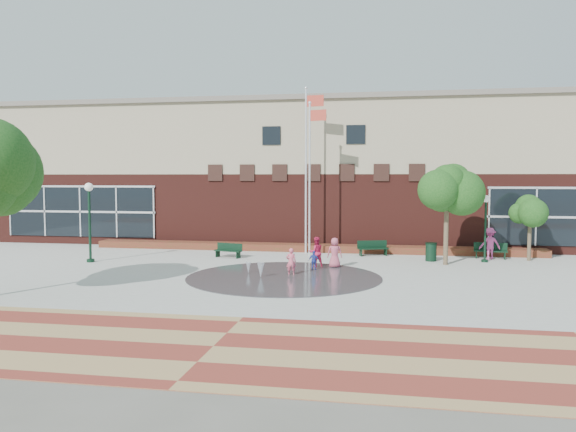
% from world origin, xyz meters
% --- Properties ---
extents(ground, '(120.00, 120.00, 0.00)m').
position_xyz_m(ground, '(0.00, 0.00, 0.00)').
color(ground, '#666056').
rests_on(ground, ground).
extents(plaza_concrete, '(46.00, 18.00, 0.01)m').
position_xyz_m(plaza_concrete, '(0.00, 4.00, 0.00)').
color(plaza_concrete, '#A8A8A0').
rests_on(plaza_concrete, ground).
extents(paver_band, '(46.00, 6.00, 0.01)m').
position_xyz_m(paver_band, '(0.00, -7.00, 0.00)').
color(paver_band, maroon).
rests_on(paver_band, ground).
extents(splash_pad, '(8.40, 8.40, 0.01)m').
position_xyz_m(splash_pad, '(0.00, 3.00, 0.00)').
color(splash_pad, '#383A3D').
rests_on(splash_pad, ground).
extents(library_building, '(44.40, 10.40, 9.20)m').
position_xyz_m(library_building, '(0.00, 17.48, 4.64)').
color(library_building, '#4F1F19').
rests_on(library_building, ground).
extents(flower_bed, '(26.00, 1.20, 0.40)m').
position_xyz_m(flower_bed, '(0.00, 11.60, 0.00)').
color(flower_bed, maroon).
rests_on(flower_bed, ground).
extents(flagpole_left, '(1.09, 0.25, 9.37)m').
position_xyz_m(flagpole_left, '(-0.12, 10.78, 5.22)').
color(flagpole_left, white).
rests_on(flagpole_left, ground).
extents(flagpole_right, '(1.01, 0.34, 8.40)m').
position_xyz_m(flagpole_right, '(0.23, 9.69, 4.69)').
color(flagpole_right, white).
rests_on(flagpole_right, ground).
extents(lamp_left, '(0.43, 0.43, 4.04)m').
position_xyz_m(lamp_left, '(-10.47, 5.57, 2.51)').
color(lamp_left, black).
rests_on(lamp_left, ground).
extents(lamp_right, '(0.36, 0.36, 3.42)m').
position_xyz_m(lamp_right, '(9.26, 9.04, 2.12)').
color(lamp_right, black).
rests_on(lamp_right, ground).
extents(bench_left, '(1.61, 0.83, 0.78)m').
position_xyz_m(bench_left, '(-4.03, 8.32, 0.25)').
color(bench_left, black).
rests_on(bench_left, ground).
extents(bench_mid, '(1.74, 0.97, 0.84)m').
position_xyz_m(bench_mid, '(3.61, 10.38, 0.27)').
color(bench_mid, black).
rests_on(bench_mid, ground).
extents(bench_right, '(1.74, 0.68, 0.85)m').
position_xyz_m(bench_right, '(9.77, 10.35, 0.27)').
color(bench_right, black).
rests_on(bench_right, ground).
extents(trash_can, '(0.59, 0.59, 0.97)m').
position_xyz_m(trash_can, '(6.60, 8.91, 0.49)').
color(trash_can, black).
rests_on(trash_can, ground).
extents(tree_mid, '(3.23, 3.23, 5.45)m').
position_xyz_m(tree_mid, '(7.21, 7.80, 3.97)').
color(tree_mid, '#4D3E2C').
rests_on(tree_mid, ground).
extents(tree_small_right, '(2.05, 2.05, 3.51)m').
position_xyz_m(tree_small_right, '(11.59, 9.93, 2.56)').
color(tree_small_right, '#4D3E2C').
rests_on(tree_small_right, ground).
extents(water_jet_a, '(0.33, 0.33, 0.64)m').
position_xyz_m(water_jet_a, '(-0.96, 2.69, 0.00)').
color(water_jet_a, white).
rests_on(water_jet_a, ground).
extents(water_jet_b, '(0.23, 0.23, 0.51)m').
position_xyz_m(water_jet_b, '(-1.73, 3.62, 0.00)').
color(water_jet_b, white).
rests_on(water_jet_b, ground).
extents(child_splash, '(0.49, 0.36, 1.21)m').
position_xyz_m(child_splash, '(0.20, 3.63, 0.60)').
color(child_splash, '#E85A73').
rests_on(child_splash, ground).
extents(adult_red, '(0.88, 0.80, 1.47)m').
position_xyz_m(adult_red, '(1.01, 5.99, 0.74)').
color(adult_red, '#C41F48').
rests_on(adult_red, ground).
extents(adult_pink, '(0.76, 0.54, 1.45)m').
position_xyz_m(adult_pink, '(1.91, 6.01, 0.72)').
color(adult_pink, '#BF5066').
rests_on(adult_pink, ground).
extents(child_blue, '(0.57, 0.32, 0.92)m').
position_xyz_m(child_blue, '(1.04, 5.02, 0.46)').
color(child_blue, '#2C3FA6').
rests_on(child_blue, ground).
extents(person_bench, '(1.16, 0.77, 1.68)m').
position_xyz_m(person_bench, '(9.69, 10.13, 0.84)').
color(person_bench, '#D24793').
rests_on(person_bench, ground).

